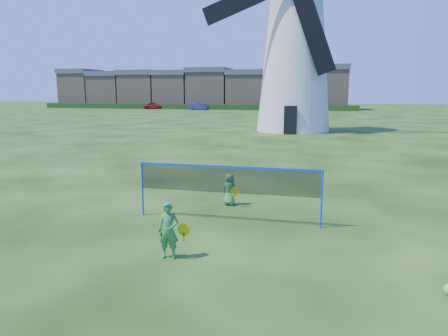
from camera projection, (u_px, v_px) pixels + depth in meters
name	position (u px, v px, depth m)	size (l,w,h in m)	color
ground	(212.00, 227.00, 10.89)	(220.00, 220.00, 0.00)	black
windmill	(295.00, 53.00, 35.58)	(15.21, 6.37, 19.90)	white
badminton_net	(228.00, 181.00, 11.17)	(5.05, 0.05, 1.55)	blue
player_girl	(169.00, 231.00, 8.75)	(0.66, 0.36, 1.24)	#36893D
player_boy	(230.00, 189.00, 12.89)	(0.64, 0.46, 1.01)	#4C9E4D
terraced_houses	(197.00, 89.00, 84.08)	(59.45, 8.40, 8.26)	#9B8667
hedge	(190.00, 107.00, 78.89)	(62.00, 0.80, 1.00)	#193814
car_left	(153.00, 106.00, 80.27)	(1.51, 3.75, 1.28)	maroon
car_right	(198.00, 107.00, 76.72)	(1.33, 3.81, 1.25)	navy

